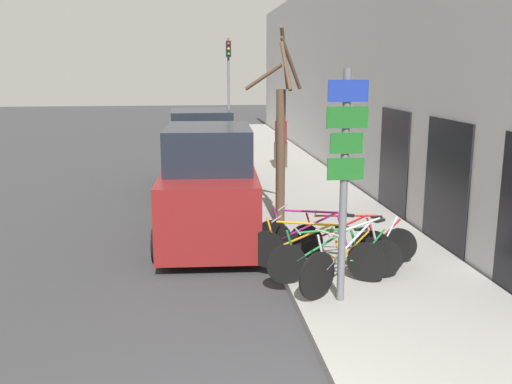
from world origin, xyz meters
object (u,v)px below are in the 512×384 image
object	(u,v)px
parked_car_1	(201,154)
traffic_light	(229,78)
bicycle_1	(336,258)
signpost	(344,175)
parked_car_0	(209,188)
bicycle_2	(316,252)
bicycle_3	(322,242)
bicycle_0	(359,258)
pedestrian_near	(281,137)
bicycle_4	(352,240)
street_tree	(281,140)

from	to	relation	value
parked_car_1	traffic_light	xyz separation A→B (m)	(1.36, 7.54, 2.00)
bicycle_1	parked_car_1	size ratio (longest dim) A/B	0.52
traffic_light	signpost	bearing A→B (deg)	-88.64
signpost	parked_car_0	size ratio (longest dim) A/B	0.73
bicycle_2	parked_car_1	bearing A→B (deg)	41.10
bicycle_1	bicycle_3	world-z (taller)	bicycle_3
bicycle_0	pedestrian_near	distance (m)	10.71
bicycle_0	bicycle_4	world-z (taller)	bicycle_0
bicycle_2	pedestrian_near	xyz separation A→B (m)	(1.10, 10.20, 0.66)
bicycle_2	parked_car_0	distance (m)	3.16
signpost	bicycle_0	bearing A→B (deg)	53.41
bicycle_0	traffic_light	size ratio (longest dim) A/B	0.48
bicycle_0	pedestrian_near	size ratio (longest dim) A/B	1.20
bicycle_2	street_tree	world-z (taller)	street_tree
parked_car_0	pedestrian_near	distance (m)	7.99
bicycle_2	bicycle_1	bearing A→B (deg)	-112.30
bicycle_1	bicycle_4	world-z (taller)	bicycle_1
bicycle_2	bicycle_3	xyz separation A→B (m)	(0.19, 0.40, 0.03)
parked_car_0	parked_car_1	size ratio (longest dim) A/B	1.06
signpost	parked_car_0	xyz separation A→B (m)	(-1.72, 3.75, -0.93)
bicycle_0	traffic_light	distance (m)	15.94
bicycle_1	street_tree	xyz separation A→B (m)	(-0.33, 3.35, 1.44)
traffic_light	street_tree	bearing A→B (deg)	-89.16
parked_car_0	parked_car_1	world-z (taller)	parked_car_0
bicycle_3	pedestrian_near	size ratio (longest dim) A/B	1.19
bicycle_0	parked_car_1	bearing A→B (deg)	-19.11
signpost	bicycle_1	xyz separation A→B (m)	(0.12, 0.76, -1.46)
bicycle_0	parked_car_1	xyz separation A→B (m)	(-2.19, 8.18, 0.47)
bicycle_4	signpost	bearing A→B (deg)	174.58
pedestrian_near	street_tree	world-z (taller)	street_tree
bicycle_4	bicycle_3	bearing A→B (deg)	126.37
street_tree	parked_car_1	bearing A→B (deg)	108.21
bicycle_2	pedestrian_near	size ratio (longest dim) A/B	1.13
signpost	street_tree	bearing A→B (deg)	92.92
bicycle_3	pedestrian_near	xyz separation A→B (m)	(0.91, 9.80, 0.63)
signpost	street_tree	xyz separation A→B (m)	(-0.21, 4.11, -0.02)
bicycle_0	parked_car_0	xyz separation A→B (m)	(-2.16, 3.16, 0.49)
traffic_light	bicycle_0	bearing A→B (deg)	-86.97
bicycle_1	traffic_light	bearing A→B (deg)	-0.23
parked_car_1	pedestrian_near	size ratio (longest dim) A/B	2.36
bicycle_0	pedestrian_near	xyz separation A→B (m)	(0.53, 10.68, 0.62)
bicycle_1	parked_car_1	distance (m)	8.25
bicycle_3	signpost	bearing A→B (deg)	-153.60
signpost	parked_car_1	world-z (taller)	signpost
bicycle_0	street_tree	bearing A→B (deg)	-23.57
signpost	bicycle_4	xyz separation A→B (m)	(0.65, 1.70, -1.47)
bicycle_3	traffic_light	bearing A→B (deg)	30.53
bicycle_1	traffic_light	xyz separation A→B (m)	(-0.51, 15.56, 2.51)
bicycle_2	parked_car_1	size ratio (longest dim) A/B	0.48
bicycle_3	parked_car_0	distance (m)	2.93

